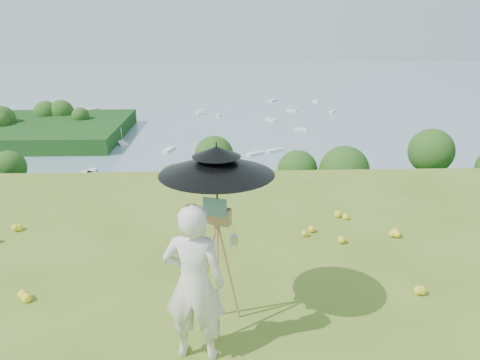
{
  "coord_description": "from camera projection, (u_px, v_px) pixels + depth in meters",
  "views": [
    {
      "loc": [
        -0.81,
        -4.56,
        3.67
      ],
      "look_at": [
        -0.53,
        2.95,
        1.12
      ],
      "focal_mm": 35.0,
      "sensor_mm": 36.0,
      "label": 1
    }
  ],
  "objects": [
    {
      "name": "painter_cap",
      "position": [
        191.0,
        209.0,
        4.84
      ],
      "size": [
        0.25,
        0.28,
        0.1
      ],
      "primitive_type": null,
      "rotation": [
        0.0,
        0.0,
        -0.29
      ],
      "color": "#C96E7D",
      "rests_on": "painter"
    },
    {
      "name": "shoreline_tier",
      "position": [
        229.0,
        244.0,
        88.06
      ],
      "size": [
        170.0,
        28.0,
        8.0
      ],
      "primitive_type": "cube",
      "color": "slate",
      "rests_on": "bay_water"
    },
    {
      "name": "ground",
      "position": [
        294.0,
        349.0,
        5.52
      ],
      "size": [
        14.0,
        14.0,
        0.0
      ],
      "primitive_type": "plane",
      "color": "#597321",
      "rests_on": "ground"
    },
    {
      "name": "field_easel",
      "position": [
        218.0,
        264.0,
        5.69
      ],
      "size": [
        0.86,
        0.86,
        1.75
      ],
      "primitive_type": null,
      "rotation": [
        0.0,
        0.0,
        -0.36
      ],
      "color": "#AC7748",
      "rests_on": "ground"
    },
    {
      "name": "harbor_town",
      "position": [
        228.0,
        212.0,
        85.97
      ],
      "size": [
        110.0,
        22.0,
        5.0
      ],
      "primitive_type": null,
      "color": "silver",
      "rests_on": "shoreline_tier"
    },
    {
      "name": "moored_boats",
      "position": [
        191.0,
        131.0,
        168.25
      ],
      "size": [
        140.0,
        140.0,
        0.7
      ],
      "primitive_type": null,
      "color": "white",
      "rests_on": "bay_water"
    },
    {
      "name": "painter",
      "position": [
        194.0,
        284.0,
        5.13
      ],
      "size": [
        0.75,
        0.56,
        1.89
      ],
      "primitive_type": "imported",
      "rotation": [
        0.0,
        0.0,
        2.98
      ],
      "color": "beige",
      "rests_on": "ground"
    },
    {
      "name": "bay_water",
      "position": [
        224.0,
        98.0,
        243.56
      ],
      "size": [
        700.0,
        700.0,
        0.0
      ],
      "primitive_type": "plane",
      "color": "#738FA4",
      "rests_on": "ground"
    },
    {
      "name": "peninsula",
      "position": [
        5.0,
        123.0,
        158.88
      ],
      "size": [
        90.0,
        60.0,
        12.0
      ],
      "primitive_type": null,
      "color": "black",
      "rests_on": "bay_water"
    },
    {
      "name": "sun_umbrella",
      "position": [
        217.0,
        182.0,
        5.38
      ],
      "size": [
        1.61,
        1.61,
        0.95
      ],
      "primitive_type": null,
      "rotation": [
        0.0,
        0.0,
        -0.23
      ],
      "color": "black",
      "rests_on": "field_easel"
    },
    {
      "name": "wildflowers",
      "position": [
        291.0,
        332.0,
        5.74
      ],
      "size": [
        10.0,
        10.5,
        0.12
      ],
      "primitive_type": null,
      "color": "yellow",
      "rests_on": "ground"
    },
    {
      "name": "slope_trees",
      "position": [
        233.0,
        233.0,
        43.46
      ],
      "size": [
        110.0,
        50.0,
        6.0
      ],
      "primitive_type": null,
      "color": "#1D4C16",
      "rests_on": "forest_slope"
    },
    {
      "name": "forest_slope",
      "position": [
        234.0,
        357.0,
        47.96
      ],
      "size": [
        140.0,
        56.0,
        22.0
      ],
      "primitive_type": "cube",
      "color": "black",
      "rests_on": "bay_water"
    }
  ]
}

